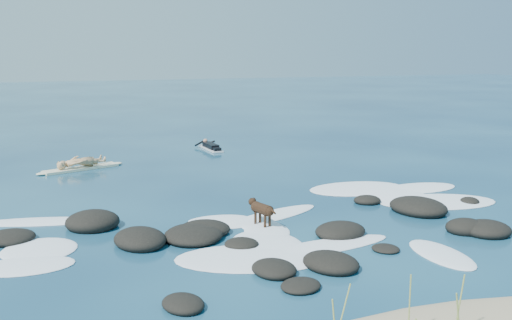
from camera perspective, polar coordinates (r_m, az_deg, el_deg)
name	(u,v)px	position (r m, az deg, el deg)	size (l,w,h in m)	color
ground	(275,220)	(15.85, 1.91, -5.97)	(160.00, 160.00, 0.00)	#0A2642
reef_rocks	(275,230)	(14.55, 1.94, -7.05)	(14.66, 6.92, 0.59)	black
breaking_foam	(306,218)	(15.97, 5.06, -5.84)	(15.26, 8.45, 0.12)	white
standing_surfer_rig	(80,150)	(23.28, -17.20, 0.98)	(3.42, 1.57, 2.01)	beige
paddling_surfer_rig	(211,147)	(27.04, -4.57, 1.34)	(1.07, 2.39, 0.41)	silver
dog	(261,209)	(15.07, 0.51, -4.90)	(0.52, 1.14, 0.74)	black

